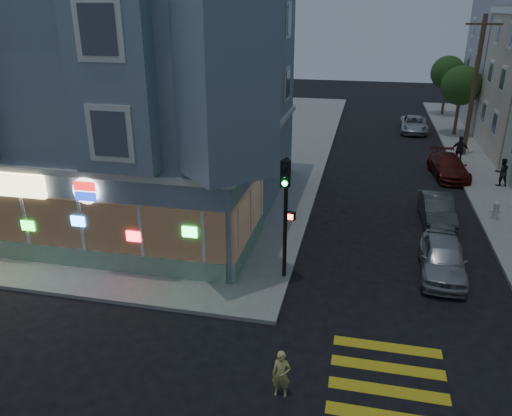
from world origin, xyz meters
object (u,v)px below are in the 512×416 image
(pedestrian_a, at_px, (502,172))
(pedestrian_b, at_px, (460,150))
(street_tree_far, at_px, (448,73))
(parked_car_a, at_px, (443,258))
(running_child, at_px, (281,374))
(parked_car_d, at_px, (414,124))
(fire_hydrant, at_px, (496,210))
(parked_car_c, at_px, (448,167))
(parked_car_b, at_px, (437,210))
(traffic_signal, at_px, (286,200))
(utility_pole, at_px, (474,85))
(street_tree_near, at_px, (461,86))

(pedestrian_a, bearing_deg, pedestrian_b, -78.06)
(street_tree_far, xyz_separation_m, parked_car_a, (-3.60, -31.33, -3.24))
(running_child, xyz_separation_m, parked_car_d, (5.44, 31.74, -0.05))
(parked_car_a, xyz_separation_m, fire_hydrant, (3.09, 5.86, -0.09))
(parked_car_c, relative_size, fire_hydrant, 5.06)
(pedestrian_b, bearing_deg, parked_car_b, 80.89)
(parked_car_b, bearing_deg, running_child, -114.19)
(parked_car_b, relative_size, traffic_signal, 0.84)
(utility_pole, bearing_deg, pedestrian_a, -80.95)
(street_tree_far, xyz_separation_m, fire_hydrant, (-0.51, -25.47, -3.32))
(parked_car_d, bearing_deg, fire_hydrant, -80.58)
(traffic_signal, bearing_deg, pedestrian_b, 74.11)
(running_child, xyz_separation_m, pedestrian_b, (7.60, 22.57, 0.38))
(street_tree_far, distance_m, pedestrian_b, 16.72)
(traffic_signal, height_order, fire_hydrant, traffic_signal)
(street_tree_near, relative_size, parked_car_a, 1.29)
(parked_car_c, bearing_deg, parked_car_b, -108.07)
(parked_car_b, bearing_deg, pedestrian_a, 53.26)
(traffic_signal, bearing_deg, parked_car_c, 73.16)
(street_tree_near, height_order, parked_car_d, street_tree_near)
(street_tree_near, height_order, traffic_signal, street_tree_near)
(pedestrian_b, bearing_deg, parked_car_c, 73.49)
(pedestrian_a, distance_m, traffic_signal, 16.58)
(street_tree_near, xyz_separation_m, pedestrian_b, (-0.90, -8.44, -2.88))
(pedestrian_a, bearing_deg, fire_hydrant, 63.89)
(utility_pole, distance_m, traffic_signal, 21.28)
(pedestrian_b, bearing_deg, traffic_signal, 67.48)
(utility_pole, xyz_separation_m, street_tree_near, (0.20, 6.00, -0.86))
(parked_car_b, height_order, parked_car_d, parked_car_b)
(utility_pole, height_order, fire_hydrant, utility_pole)
(running_child, relative_size, parked_car_a, 0.33)
(street_tree_near, distance_m, parked_car_c, 11.48)
(pedestrian_a, distance_m, parked_car_b, 7.13)
(parked_car_b, xyz_separation_m, traffic_signal, (-6.17, -6.99, 2.63))
(fire_hydrant, bearing_deg, street_tree_near, 88.33)
(utility_pole, bearing_deg, street_tree_far, 89.18)
(pedestrian_a, bearing_deg, parked_car_a, 56.32)
(parked_car_c, bearing_deg, street_tree_near, 73.47)
(street_tree_far, distance_m, running_child, 40.06)
(street_tree_far, relative_size, traffic_signal, 1.15)
(traffic_signal, bearing_deg, pedestrian_a, 62.66)
(utility_pole, bearing_deg, traffic_signal, -115.76)
(pedestrian_b, bearing_deg, parked_car_a, 84.28)
(pedestrian_b, bearing_deg, parked_car_d, -72.15)
(utility_pole, bearing_deg, running_child, -108.37)
(pedestrian_b, relative_size, fire_hydrant, 2.06)
(utility_pole, bearing_deg, pedestrian_b, -105.99)
(running_child, relative_size, parked_car_b, 0.35)
(pedestrian_a, relative_size, pedestrian_b, 0.87)
(pedestrian_b, distance_m, parked_car_b, 9.98)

